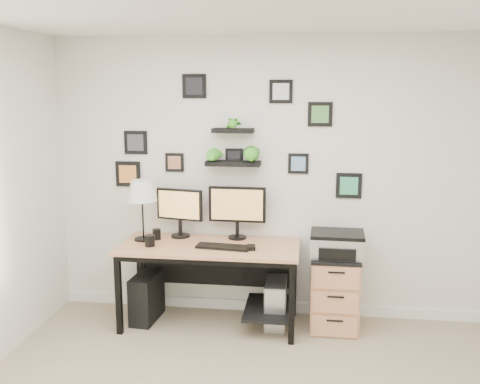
% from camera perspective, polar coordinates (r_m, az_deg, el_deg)
% --- Properties ---
extents(room, '(4.00, 4.00, 4.00)m').
position_cam_1_polar(room, '(5.30, 2.71, -12.03)').
color(room, tan).
rests_on(room, ground).
extents(desk, '(1.60, 0.70, 0.75)m').
position_cam_1_polar(desk, '(4.86, -2.78, -6.96)').
color(desk, tan).
rests_on(desk, ground).
extents(monitor_left, '(0.45, 0.21, 0.46)m').
position_cam_1_polar(monitor_left, '(5.01, -6.46, -1.82)').
color(monitor_left, black).
rests_on(monitor_left, desk).
extents(monitor_right, '(0.53, 0.17, 0.49)m').
position_cam_1_polar(monitor_right, '(4.92, -0.30, -1.72)').
color(monitor_right, black).
rests_on(monitor_right, desk).
extents(keyboard, '(0.49, 0.20, 0.02)m').
position_cam_1_polar(keyboard, '(4.70, -1.79, -5.87)').
color(keyboard, black).
rests_on(keyboard, desk).
extents(mouse, '(0.09, 0.12, 0.03)m').
position_cam_1_polar(mouse, '(4.66, 1.19, -5.93)').
color(mouse, black).
rests_on(mouse, desk).
extents(table_lamp, '(0.27, 0.27, 0.56)m').
position_cam_1_polar(table_lamp, '(4.92, -10.42, -0.03)').
color(table_lamp, black).
rests_on(table_lamp, desk).
extents(mug, '(0.09, 0.09, 0.10)m').
position_cam_1_polar(mug, '(4.81, -9.59, -5.15)').
color(mug, black).
rests_on(mug, desk).
extents(pen_cup, '(0.08, 0.08, 0.10)m').
position_cam_1_polar(pen_cup, '(5.01, -8.88, -4.48)').
color(pen_cup, black).
rests_on(pen_cup, desk).
extents(pc_tower_black, '(0.23, 0.45, 0.44)m').
position_cam_1_polar(pc_tower_black, '(5.13, -9.92, -10.97)').
color(pc_tower_black, black).
rests_on(pc_tower_black, ground).
extents(pc_tower_grey, '(0.19, 0.43, 0.42)m').
position_cam_1_polar(pc_tower_grey, '(4.96, 3.85, -11.73)').
color(pc_tower_grey, gray).
rests_on(pc_tower_grey, ground).
extents(file_cabinet, '(0.43, 0.53, 0.67)m').
position_cam_1_polar(file_cabinet, '(4.95, 10.00, -10.36)').
color(file_cabinet, tan).
rests_on(file_cabinet, ground).
extents(printer, '(0.47, 0.39, 0.21)m').
position_cam_1_polar(printer, '(4.80, 10.31, -5.47)').
color(printer, silver).
rests_on(printer, file_cabinet).
extents(wall_decor, '(2.32, 0.18, 1.12)m').
position_cam_1_polar(wall_decor, '(4.89, -0.68, 5.30)').
color(wall_decor, black).
rests_on(wall_decor, ground).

